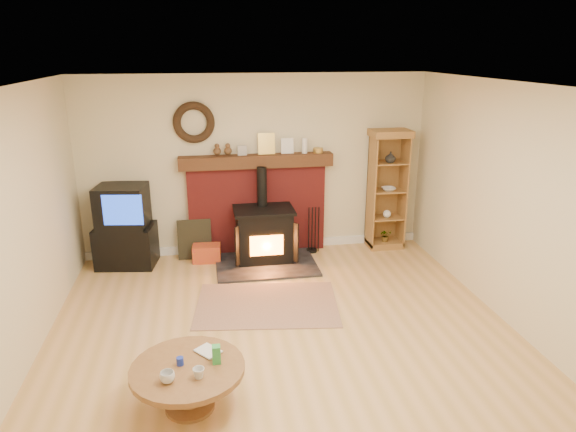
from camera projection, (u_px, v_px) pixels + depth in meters
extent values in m
plane|color=tan|center=(288.00, 347.00, 5.27)|extent=(5.50, 5.50, 0.00)
cube|color=beige|center=(256.00, 166.00, 7.44)|extent=(5.00, 0.02, 2.60)
cube|color=beige|center=(391.00, 430.00, 2.29)|extent=(5.00, 0.02, 2.60)
cube|color=beige|center=(5.00, 244.00, 4.47)|extent=(0.02, 5.50, 2.60)
cube|color=beige|center=(527.00, 214.00, 5.27)|extent=(0.02, 5.50, 2.60)
cube|color=white|center=(288.00, 87.00, 4.46)|extent=(5.00, 5.50, 0.02)
cube|color=white|center=(258.00, 246.00, 7.81)|extent=(5.00, 0.04, 0.12)
torus|color=black|center=(194.00, 123.00, 7.05)|extent=(0.57, 0.11, 0.57)
cube|color=maroon|center=(257.00, 210.00, 7.57)|extent=(2.00, 0.15, 1.30)
cube|color=#3E2313|center=(257.00, 161.00, 7.31)|extent=(2.20, 0.22, 0.18)
cube|color=#999999|center=(242.00, 150.00, 7.24)|extent=(0.13, 0.05, 0.14)
cube|color=gold|center=(266.00, 144.00, 7.29)|extent=(0.24, 0.06, 0.30)
cube|color=white|center=(287.00, 146.00, 7.35)|extent=(0.18, 0.05, 0.22)
cylinder|color=white|center=(305.00, 146.00, 7.37)|extent=(0.08, 0.08, 0.22)
cylinder|color=gold|center=(318.00, 150.00, 7.42)|extent=(0.14, 0.14, 0.07)
cube|color=black|center=(266.00, 265.00, 7.24)|extent=(1.40, 1.00, 0.03)
cube|color=black|center=(264.00, 235.00, 7.31)|extent=(0.77, 0.55, 0.71)
cube|color=black|center=(264.00, 210.00, 7.20)|extent=(0.84, 0.60, 0.04)
cylinder|color=black|center=(262.00, 187.00, 7.24)|extent=(0.14, 0.14, 0.56)
cube|color=orange|center=(267.00, 245.00, 7.06)|extent=(0.46, 0.02, 0.28)
cube|color=black|center=(241.00, 244.00, 7.06)|extent=(0.18, 0.24, 0.57)
cube|color=black|center=(291.00, 241.00, 7.17)|extent=(0.18, 0.24, 0.57)
cube|color=brown|center=(267.00, 304.00, 6.13)|extent=(1.81, 1.36, 0.01)
cube|color=black|center=(126.00, 245.00, 7.19)|extent=(0.86, 0.66, 0.58)
cube|color=black|center=(122.00, 206.00, 7.01)|extent=(0.72, 0.64, 0.58)
cube|color=blue|center=(123.00, 210.00, 6.75)|extent=(0.52, 0.09, 0.42)
cube|color=brown|center=(384.00, 243.00, 7.94)|extent=(0.52, 0.38, 0.10)
cube|color=brown|center=(383.00, 189.00, 7.85)|extent=(0.52, 0.02, 1.65)
cube|color=brown|center=(371.00, 193.00, 7.64)|extent=(0.02, 0.38, 1.65)
cube|color=brown|center=(403.00, 191.00, 7.72)|extent=(0.02, 0.38, 1.65)
cube|color=brown|center=(391.00, 133.00, 7.41)|extent=(0.58, 0.42, 0.10)
cube|color=brown|center=(385.00, 217.00, 7.81)|extent=(0.48, 0.34, 0.02)
cube|color=brown|center=(387.00, 190.00, 7.67)|extent=(0.48, 0.34, 0.02)
cube|color=brown|center=(389.00, 163.00, 7.54)|extent=(0.48, 0.34, 0.02)
imported|color=white|center=(390.00, 157.00, 7.47)|extent=(0.16, 0.16, 0.16)
imported|color=white|center=(388.00, 189.00, 7.62)|extent=(0.20, 0.20, 0.05)
sphere|color=white|center=(387.00, 214.00, 7.74)|extent=(0.12, 0.12, 0.12)
imported|color=green|center=(386.00, 235.00, 7.84)|extent=(0.18, 0.15, 0.20)
cube|color=#C36E0C|center=(207.00, 253.00, 7.36)|extent=(0.41, 0.27, 0.25)
cube|color=black|center=(195.00, 239.00, 7.42)|extent=(0.48, 0.13, 0.58)
cylinder|color=black|center=(312.00, 250.00, 7.73)|extent=(0.16, 0.16, 0.04)
cylinder|color=black|center=(309.00, 230.00, 7.62)|extent=(0.02, 0.02, 0.70)
cylinder|color=black|center=(312.00, 230.00, 7.63)|extent=(0.02, 0.02, 0.70)
cylinder|color=black|center=(315.00, 230.00, 7.64)|extent=(0.02, 0.02, 0.70)
cylinder|color=black|center=(319.00, 229.00, 7.65)|extent=(0.02, 0.02, 0.70)
cylinder|color=brown|center=(190.00, 406.00, 4.38)|extent=(0.42, 0.42, 0.03)
cylinder|color=brown|center=(189.00, 388.00, 4.33)|extent=(0.15, 0.15, 0.33)
cylinder|color=brown|center=(188.00, 369.00, 4.27)|extent=(0.96, 0.96, 0.05)
imported|color=white|center=(167.00, 377.00, 4.05)|extent=(0.12, 0.12, 0.09)
imported|color=white|center=(199.00, 373.00, 4.10)|extent=(0.10, 0.10, 0.09)
imported|color=#4C331E|center=(201.00, 355.00, 4.40)|extent=(0.16, 0.21, 0.02)
cylinder|color=#182B9B|center=(180.00, 361.00, 4.27)|extent=(0.06, 0.06, 0.07)
cube|color=green|center=(216.00, 354.00, 4.29)|extent=(0.07, 0.07, 0.16)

